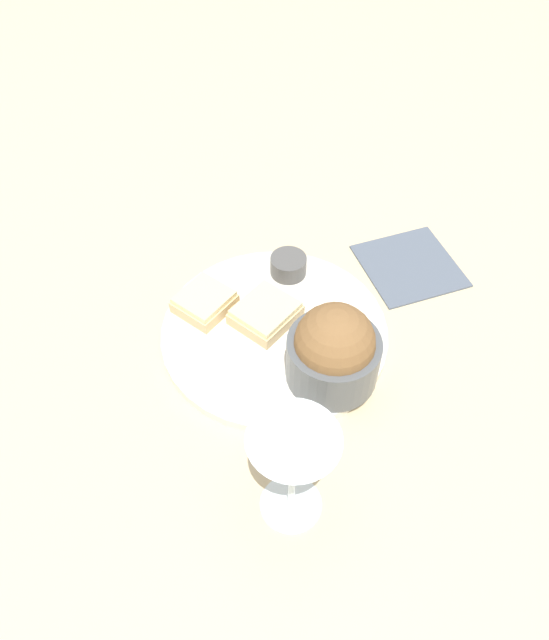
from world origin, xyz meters
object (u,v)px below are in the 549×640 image
(napkin, at_px, (409,264))
(cheese_toast_far, at_px, (204,302))
(salad_bowl, at_px, (334,351))
(cheese_toast_near, at_px, (264,314))
(wine_glass, at_px, (293,460))
(sauce_ramekin, at_px, (288,265))

(napkin, bearing_deg, cheese_toast_far, -15.53)
(napkin, bearing_deg, salad_bowl, 24.63)
(cheese_toast_near, distance_m, wine_glass, 0.27)
(cheese_toast_near, xyz_separation_m, cheese_toast_far, (0.06, -0.06, -0.00))
(cheese_toast_near, bearing_deg, wine_glass, 63.50)
(cheese_toast_far, relative_size, wine_glass, 0.61)
(sauce_ramekin, bearing_deg, napkin, 155.17)
(cheese_toast_near, relative_size, wine_glass, 0.68)
(napkin, bearing_deg, sauce_ramekin, -24.83)
(cheese_toast_near, relative_size, cheese_toast_far, 1.11)
(cheese_toast_far, xyz_separation_m, napkin, (-0.30, 0.08, -0.02))
(cheese_toast_near, distance_m, cheese_toast_far, 0.09)
(salad_bowl, xyz_separation_m, napkin, (-0.23, -0.10, -0.06))
(salad_bowl, bearing_deg, cheese_toast_near, -80.20)
(wine_glass, bearing_deg, cheese_toast_far, -101.39)
(wine_glass, bearing_deg, sauce_ramekin, -123.90)
(sauce_ramekin, distance_m, napkin, 0.19)
(salad_bowl, height_order, sauce_ramekin, salad_bowl)
(cheese_toast_far, relative_size, napkin, 0.53)
(cheese_toast_near, height_order, wine_glass, wine_glass)
(salad_bowl, bearing_deg, cheese_toast_far, -67.45)
(sauce_ramekin, distance_m, cheese_toast_near, 0.10)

